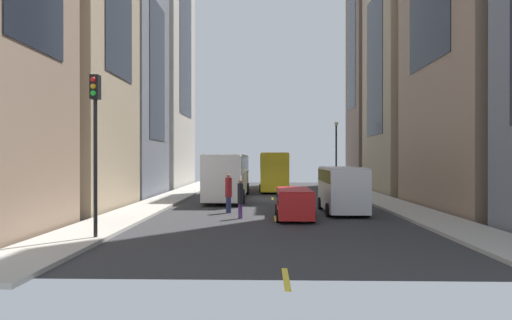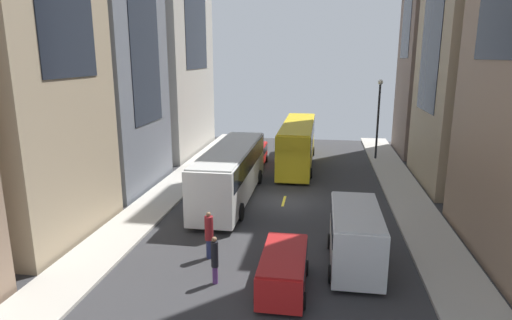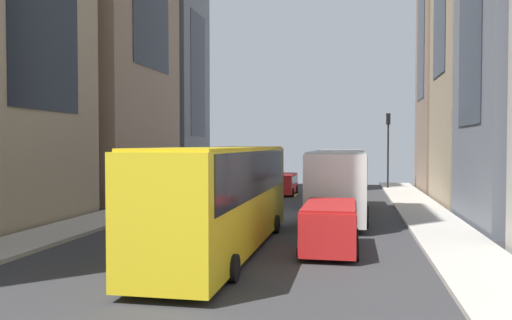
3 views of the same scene
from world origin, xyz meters
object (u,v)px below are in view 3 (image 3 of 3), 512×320
city_bus_white (339,177)px  car_red_0 (283,182)px  streetcar_yellow (224,190)px  pedestrian_waiting_curb (321,180)px  pedestrian_walking_far (331,182)px  delivery_van_white (237,176)px  traffic_light_near_corner (388,136)px  car_red_1 (330,223)px

city_bus_white → car_red_0: bearing=-67.7°
streetcar_yellow → pedestrian_waiting_curb: bearing=-96.0°
pedestrian_walking_far → pedestrian_waiting_curb: 2.29m
delivery_van_white → pedestrian_walking_far: size_ratio=2.33×
pedestrian_waiting_curb → traffic_light_near_corner: bearing=-44.2°
city_bus_white → car_red_0: (4.29, -10.46, -1.11)m
pedestrian_walking_far → traffic_light_near_corner: size_ratio=0.37×
pedestrian_walking_far → pedestrian_waiting_curb: (0.80, -2.15, -0.09)m
city_bus_white → car_red_1: (0.04, 8.89, -1.03)m
delivery_van_white → pedestrian_walking_far: 6.44m
pedestrian_walking_far → traffic_light_near_corner: traffic_light_near_corner is taller
pedestrian_walking_far → pedestrian_waiting_curb: pedestrian_walking_far is taller
city_bus_white → pedestrian_waiting_curb: city_bus_white is taller
pedestrian_walking_far → streetcar_yellow: bearing=-153.7°
car_red_0 → traffic_light_near_corner: (-7.79, -5.86, 3.44)m
delivery_van_white → traffic_light_near_corner: (-10.67, -8.25, 2.82)m
city_bus_white → car_red_1: 8.95m
streetcar_yellow → pedestrian_walking_far: streetcar_yellow is taller
car_red_1 → pedestrian_waiting_curb: size_ratio=2.04×
delivery_van_white → traffic_light_near_corner: 13.78m
delivery_van_white → traffic_light_near_corner: bearing=-142.3°
city_bus_white → car_red_1: bearing=89.7°
car_red_0 → pedestrian_waiting_curb: pedestrian_waiting_curb is taller
traffic_light_near_corner → car_red_1: bearing=82.0°
city_bus_white → traffic_light_near_corner: bearing=-102.1°
car_red_0 → traffic_light_near_corner: 10.33m
car_red_0 → pedestrian_walking_far: size_ratio=1.84×
car_red_1 → pedestrian_waiting_curb: (1.51, -19.34, 0.10)m
city_bus_white → delivery_van_white: bearing=-48.4°
delivery_van_white → traffic_light_near_corner: traffic_light_near_corner is taller
traffic_light_near_corner → delivery_van_white: bearing=37.7°
delivery_van_white → car_red_1: delivery_van_white is taller
streetcar_yellow → delivery_van_white: streetcar_yellow is taller
delivery_van_white → car_red_0: size_ratio=1.27×
delivery_van_white → pedestrian_waiting_curb: size_ratio=2.56×
car_red_0 → pedestrian_walking_far: pedestrian_walking_far is taller
car_red_1 → traffic_light_near_corner: (-3.54, -25.20, 3.36)m
streetcar_yellow → pedestrian_walking_far: (-2.88, -17.78, -0.96)m
car_red_0 → pedestrian_walking_far: bearing=148.8°
car_red_1 → pedestrian_walking_far: (0.71, -17.20, 0.19)m
city_bus_white → streetcar_yellow: 10.14m
streetcar_yellow → car_red_0: bearing=-88.1°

